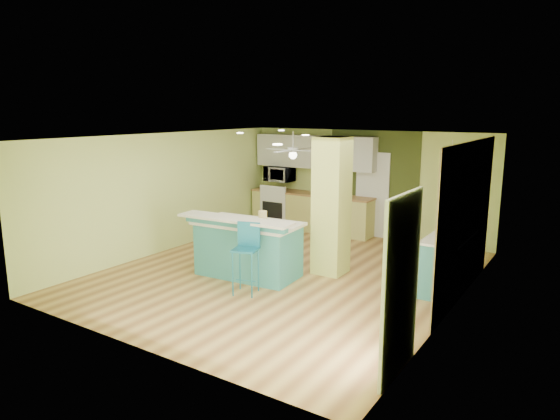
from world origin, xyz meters
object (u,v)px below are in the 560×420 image
object	(u,v)px
peninsula	(248,247)
fruit_bowl	(319,193)
canister	(263,216)
side_counter	(448,263)
bar_stool	(247,246)

from	to	relation	value
peninsula	fruit_bowl	bearing A→B (deg)	94.40
canister	fruit_bowl	bearing A→B (deg)	102.05
fruit_bowl	side_counter	bearing A→B (deg)	-32.74
peninsula	side_counter	distance (m)	3.46
side_counter	canister	distance (m)	3.26
side_counter	peninsula	bearing A→B (deg)	-158.78
side_counter	fruit_bowl	world-z (taller)	fruit_bowl
peninsula	bar_stool	size ratio (longest dim) A/B	1.86
bar_stool	fruit_bowl	xyz separation A→B (m)	(-1.04, 4.35, 0.19)
side_counter	fruit_bowl	bearing A→B (deg)	147.26
fruit_bowl	canister	bearing A→B (deg)	-77.95
peninsula	canister	size ratio (longest dim) A/B	11.41
bar_stool	side_counter	xyz separation A→B (m)	(2.73, 1.92, -0.31)
bar_stool	fruit_bowl	distance (m)	4.47
peninsula	canister	distance (m)	0.63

